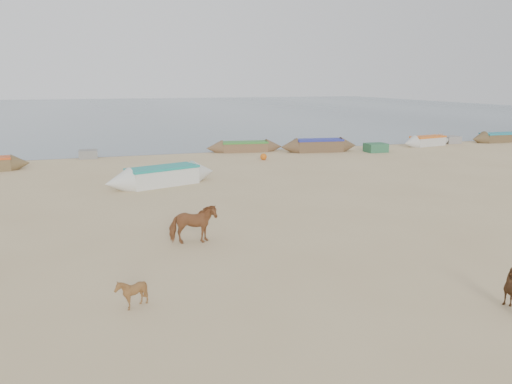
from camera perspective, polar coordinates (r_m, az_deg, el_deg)
ground at (r=15.70m, az=4.49°, el=-6.61°), size 140.00×140.00×0.00m
sea at (r=96.01m, az=-14.55°, el=9.12°), size 160.00×160.00×0.00m
cow_adult at (r=16.21m, az=-7.21°, el=-3.68°), size 1.57×0.82×1.28m
calf_front at (r=12.07m, az=-14.03°, el=-11.11°), size 0.79×0.73×0.76m
near_canoe at (r=25.55m, az=-10.62°, el=1.82°), size 6.10×3.27×0.95m
waterline_canoes at (r=35.05m, az=-6.13°, el=4.75°), size 56.86×5.01×0.94m
beach_clutter at (r=35.19m, az=-1.81°, el=4.66°), size 44.67×5.13×0.64m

